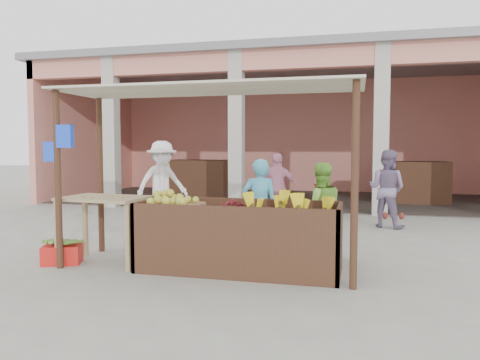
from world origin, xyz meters
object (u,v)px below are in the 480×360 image
(side_table, at_px, (105,207))
(motorcycle, at_px, (289,211))
(fruit_stall, at_px, (239,240))
(red_crate, at_px, (62,254))
(vendor_blue, at_px, (260,204))
(vendor_green, at_px, (320,207))

(side_table, relative_size, motorcycle, 0.63)
(fruit_stall, relative_size, red_crate, 5.21)
(fruit_stall, height_order, red_crate, fruit_stall)
(vendor_blue, bearing_deg, vendor_green, 174.26)
(red_crate, relative_size, vendor_blue, 0.32)
(motorcycle, bearing_deg, vendor_blue, 156.86)
(vendor_green, bearing_deg, motorcycle, -79.68)
(vendor_blue, xyz_separation_m, motorcycle, (0.25, 1.30, -0.27))
(motorcycle, bearing_deg, red_crate, 119.45)
(vendor_blue, bearing_deg, red_crate, 15.59)
(red_crate, height_order, vendor_blue, vendor_blue)
(red_crate, bearing_deg, motorcycle, 20.39)
(fruit_stall, distance_m, vendor_green, 1.45)
(vendor_blue, xyz_separation_m, vendor_green, (0.89, 0.06, -0.04))
(red_crate, distance_m, motorcycle, 3.77)
(side_table, distance_m, vendor_blue, 2.23)
(fruit_stall, bearing_deg, vendor_green, 47.09)
(side_table, xyz_separation_m, red_crate, (-0.56, -0.18, -0.65))
(vendor_blue, bearing_deg, motorcycle, -110.36)
(fruit_stall, xyz_separation_m, side_table, (-1.91, -0.05, 0.38))
(vendor_green, bearing_deg, vendor_blue, -12.99)
(fruit_stall, distance_m, side_table, 1.95)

